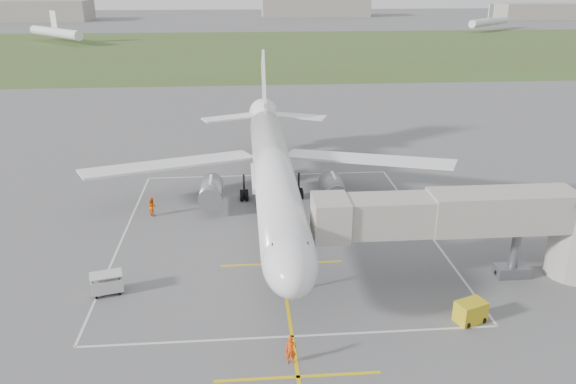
{
  "coord_description": "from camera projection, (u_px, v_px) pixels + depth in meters",
  "views": [
    {
      "loc": [
        -2.83,
        -50.89,
        22.3
      ],
      "look_at": [
        1.05,
        -4.0,
        4.0
      ],
      "focal_mm": 35.0,
      "sensor_mm": 36.0,
      "label": 1
    }
  ],
  "objects": [
    {
      "name": "ground",
      "position": [
        274.0,
        215.0,
        55.57
      ],
      "size": [
        700.0,
        700.0,
        0.0
      ],
      "primitive_type": "plane",
      "color": "#5F5F61",
      "rests_on": "ground"
    },
    {
      "name": "grass_strip",
      "position": [
        250.0,
        50.0,
        176.32
      ],
      "size": [
        700.0,
        120.0,
        0.02
      ],
      "primitive_type": "cube",
      "color": "#405324",
      "rests_on": "ground"
    },
    {
      "name": "apron_markings",
      "position": [
        278.0,
        241.0,
        50.16
      ],
      "size": [
        28.2,
        60.0,
        0.01
      ],
      "color": "#E0B90D",
      "rests_on": "ground"
    },
    {
      "name": "airliner",
      "position": [
        273.0,
        171.0,
        54.68
      ],
      "size": [
        38.93,
        46.75,
        13.52
      ],
      "color": "white",
      "rests_on": "ground"
    },
    {
      "name": "jet_bridge",
      "position": [
        491.0,
        222.0,
        42.52
      ],
      "size": [
        23.4,
        5.0,
        7.2
      ],
      "color": "#9A978B",
      "rests_on": "ground"
    },
    {
      "name": "gpu_unit",
      "position": [
        471.0,
        312.0,
        38.37
      ],
      "size": [
        2.34,
        1.97,
        1.51
      ],
      "rotation": [
        0.0,
        0.0,
        0.36
      ],
      "color": "gold",
      "rests_on": "ground"
    },
    {
      "name": "baggage_cart",
      "position": [
        107.0,
        283.0,
        41.72
      ],
      "size": [
        2.59,
        1.92,
        1.62
      ],
      "rotation": [
        0.0,
        0.0,
        0.25
      ],
      "color": "#B9B9B9",
      "rests_on": "ground"
    },
    {
      "name": "ramp_worker_nose",
      "position": [
        291.0,
        350.0,
        34.15
      ],
      "size": [
        0.71,
        0.5,
        1.86
      ],
      "primitive_type": "imported",
      "rotation": [
        0.0,
        0.0,
        -0.08
      ],
      "color": "#ED4407",
      "rests_on": "ground"
    },
    {
      "name": "ramp_worker_wing",
      "position": [
        152.0,
        206.0,
        55.29
      ],
      "size": [
        1.13,
        1.14,
        1.86
      ],
      "primitive_type": "imported",
      "rotation": [
        0.0,
        0.0,
        2.34
      ],
      "color": "#ED5E07",
      "rests_on": "ground"
    },
    {
      "name": "distant_hangars",
      "position": [
        214.0,
        9.0,
        298.77
      ],
      "size": [
        345.0,
        49.0,
        12.0
      ],
      "color": "gray",
      "rests_on": "ground"
    },
    {
      "name": "distant_aircraft",
      "position": [
        295.0,
        26.0,
        215.32
      ],
      "size": [
        194.08,
        57.87,
        8.85
      ],
      "color": "white",
      "rests_on": "ground"
    }
  ]
}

